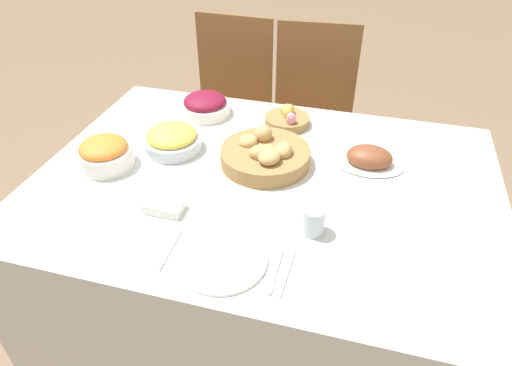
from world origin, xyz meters
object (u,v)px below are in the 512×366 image
object	(u,v)px
bread_basket	(265,155)
knife	(276,271)
ham_platter	(369,158)
chair_far_left	(229,108)
dinner_plate	(221,259)
carrot_bowl	(105,153)
drinking_cup	(313,220)
beet_salad_bowl	(205,105)
spoon	(287,273)
fork	(170,250)
butter_dish	(165,206)
chair_far_center	(311,119)
egg_basket	(288,119)
pineapple_bowl	(172,139)

from	to	relation	value
bread_basket	knife	size ratio (longest dim) A/B	1.94
ham_platter	knife	bearing A→B (deg)	-108.93
chair_far_left	dinner_plate	distance (m)	1.41
dinner_plate	knife	distance (m)	0.15
carrot_bowl	drinking_cup	xyz separation A→B (m)	(0.75, -0.15, -0.01)
dinner_plate	beet_salad_bowl	bearing A→B (deg)	113.25
bread_basket	spoon	world-z (taller)	bread_basket
chair_far_left	knife	bearing A→B (deg)	-64.47
beet_salad_bowl	fork	size ratio (longest dim) A/B	1.28
beet_salad_bowl	butter_dish	distance (m)	0.64
knife	drinking_cup	bearing A→B (deg)	68.14
bread_basket	spoon	distance (m)	0.52
knife	chair_far_left	bearing A→B (deg)	111.69
chair_far_center	egg_basket	bearing A→B (deg)	-97.20
fork	knife	xyz separation A→B (m)	(0.30, 0.00, 0.00)
carrot_bowl	beet_salad_bowl	bearing A→B (deg)	66.11
carrot_bowl	beet_salad_bowl	distance (m)	0.49
egg_basket	drinking_cup	xyz separation A→B (m)	(0.20, -0.60, 0.02)
chair_far_left	chair_far_center	distance (m)	0.46
chair_far_center	drinking_cup	size ratio (longest dim) A/B	11.48
bread_basket	dinner_plate	size ratio (longest dim) A/B	1.25
chair_far_center	ham_platter	world-z (taller)	chair_far_center
chair_far_center	spoon	distance (m)	1.36
chair_far_center	drinking_cup	distance (m)	1.19
bread_basket	pineapple_bowl	world-z (taller)	bread_basket
carrot_bowl	drinking_cup	bearing A→B (deg)	-11.18
egg_basket	knife	world-z (taller)	egg_basket
beet_salad_bowl	spoon	xyz separation A→B (m)	(0.52, -0.78, -0.04)
carrot_bowl	knife	size ratio (longest dim) A/B	1.20
pineapple_bowl	dinner_plate	size ratio (longest dim) A/B	0.86
chair_far_center	ham_platter	xyz separation A→B (m)	(0.31, -0.75, 0.28)
dinner_plate	knife	size ratio (longest dim) A/B	1.56
ham_platter	knife	size ratio (longest dim) A/B	1.52
carrot_bowl	spoon	size ratio (longest dim) A/B	1.20
chair_far_left	fork	world-z (taller)	chair_far_left
bread_basket	spoon	bearing A→B (deg)	-69.33
chair_far_left	ham_platter	size ratio (longest dim) A/B	4.01
beet_salad_bowl	fork	distance (m)	0.80
chair_far_center	egg_basket	world-z (taller)	chair_far_center
chair_far_center	pineapple_bowl	bearing A→B (deg)	-119.96
chair_far_center	beet_salad_bowl	world-z (taller)	chair_far_center
chair_far_center	dinner_plate	distance (m)	1.35
chair_far_center	bread_basket	bearing A→B (deg)	-97.40
chair_far_center	spoon	xyz separation A→B (m)	(0.14, -1.32, 0.25)
drinking_cup	chair_far_left	bearing A→B (deg)	119.17
pineapple_bowl	butter_dish	size ratio (longest dim) A/B	1.86
egg_basket	dinner_plate	bearing A→B (deg)	-90.96
dinner_plate	fork	size ratio (longest dim) A/B	1.56
egg_basket	pineapple_bowl	xyz separation A→B (m)	(-0.37, -0.29, 0.01)
beet_salad_bowl	pineapple_bowl	bearing A→B (deg)	-93.95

